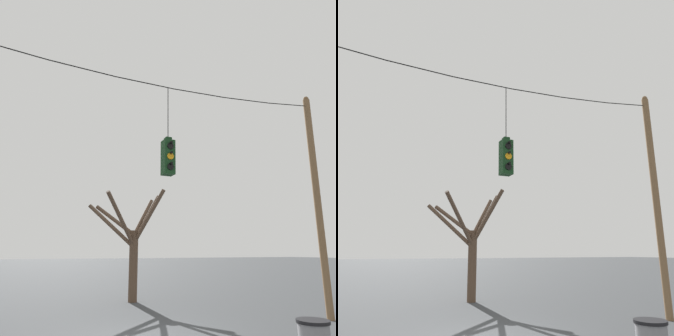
# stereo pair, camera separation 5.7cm
# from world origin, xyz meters

# --- Properties ---
(utility_pole_right) EXTENTS (0.25, 0.25, 8.08)m
(utility_pole_right) POSITION_xyz_m (6.62, -0.05, 4.03)
(utility_pole_right) COLOR brown
(utility_pole_right) RESTS_ON ground_plane
(span_wire) EXTENTS (13.25, 0.03, 0.50)m
(span_wire) POSITION_xyz_m (0.00, -0.05, 7.38)
(span_wire) COLOR black
(traffic_light_near_left_pole) EXTENTS (0.34, 0.46, 2.83)m
(traffic_light_near_left_pole) POSITION_xyz_m (0.74, -0.06, 4.95)
(traffic_light_near_left_pole) COLOR #143819
(bare_tree) EXTENTS (3.43, 2.73, 5.01)m
(bare_tree) POSITION_xyz_m (1.71, 6.40, 2.64)
(bare_tree) COLOR brown
(bare_tree) RESTS_ON ground_plane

